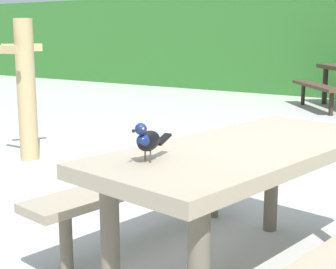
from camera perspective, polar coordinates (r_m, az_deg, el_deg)
picnic_table_foreground at (r=2.71m, az=8.60°, el=-4.91°), size 1.91×1.93×0.74m
bird_grackle at (r=2.25m, az=-2.31°, el=-0.58°), size 0.08×0.29×0.18m
stalk_post_left_side at (r=5.47m, az=-15.49°, el=4.88°), size 0.52×0.58×1.45m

